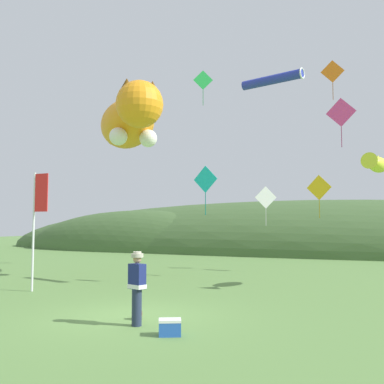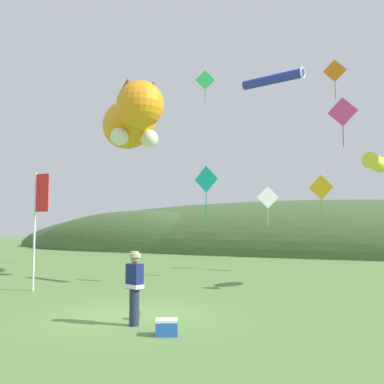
{
  "view_description": "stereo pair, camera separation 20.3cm",
  "coord_description": "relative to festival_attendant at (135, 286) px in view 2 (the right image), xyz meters",
  "views": [
    {
      "loc": [
        5.91,
        -9.92,
        2.45
      ],
      "look_at": [
        0.0,
        4.0,
        3.58
      ],
      "focal_mm": 40.0,
      "sensor_mm": 36.0,
      "label": 1
    },
    {
      "loc": [
        6.1,
        -9.83,
        2.45
      ],
      "look_at": [
        0.0,
        4.0,
        3.58
      ],
      "focal_mm": 40.0,
      "sensor_mm": 36.0,
      "label": 2
    }
  ],
  "objects": [
    {
      "name": "ground_plane",
      "position": [
        -0.59,
        0.8,
        -0.95
      ],
      "size": [
        120.0,
        120.0,
        0.0
      ],
      "primitive_type": "plane",
      "color": "#5B8442"
    },
    {
      "name": "distant_hill_ridge",
      "position": [
        -2.51,
        28.32,
        -0.95
      ],
      "size": [
        63.32,
        14.29,
        8.99
      ],
      "color": "#426033",
      "rests_on": "ground"
    },
    {
      "name": "festival_attendant",
      "position": [
        0.0,
        0.0,
        0.0
      ],
      "size": [
        0.48,
        0.38,
        1.77
      ],
      "color": "#232D47",
      "rests_on": "ground"
    },
    {
      "name": "kite_spool",
      "position": [
        -0.33,
        0.62,
        -0.82
      ],
      "size": [
        0.12,
        0.26,
        0.26
      ],
      "color": "olive",
      "rests_on": "ground"
    },
    {
      "name": "picnic_cooler",
      "position": [
        1.13,
        -0.5,
        -0.77
      ],
      "size": [
        0.58,
        0.51,
        0.36
      ],
      "color": "blue",
      "rests_on": "ground"
    },
    {
      "name": "festival_banner_pole",
      "position": [
        -6.05,
        3.1,
        1.89
      ],
      "size": [
        0.66,
        0.08,
        4.34
      ],
      "color": "silver",
      "rests_on": "ground"
    },
    {
      "name": "kite_giant_cat",
      "position": [
        -4.93,
        7.63,
        6.2
      ],
      "size": [
        6.22,
        6.77,
        2.59
      ],
      "color": "orange"
    },
    {
      "name": "kite_fish_windsock",
      "position": [
        5.48,
        8.1,
        3.72
      ],
      "size": [
        1.07,
        2.26,
        0.67
      ],
      "color": "yellow"
    },
    {
      "name": "kite_tube_streamer",
      "position": [
        1.86,
        7.06,
        7.09
      ],
      "size": [
        2.53,
        0.96,
        0.44
      ],
      "color": "#2633A5"
    },
    {
      "name": "kite_diamond_white",
      "position": [
        0.07,
        13.3,
        2.88
      ],
      "size": [
        1.03,
        0.62,
        2.09
      ],
      "color": "white"
    },
    {
      "name": "kite_diamond_pink",
      "position": [
        4.15,
        10.26,
        6.33
      ],
      "size": [
        1.28,
        0.12,
        2.18
      ],
      "color": "#E53F8C"
    },
    {
      "name": "kite_diamond_orange",
      "position": [
        3.58,
        13.67,
        9.38
      ],
      "size": [
        1.19,
        0.17,
        2.09
      ],
      "color": "orange"
    },
    {
      "name": "kite_diamond_gold",
      "position": [
        2.84,
        13.1,
        3.3
      ],
      "size": [
        1.25,
        0.3,
        2.18
      ],
      "color": "yellow"
    },
    {
      "name": "kite_diamond_teal",
      "position": [
        -0.94,
        7.02,
        3.28
      ],
      "size": [
        1.1,
        0.21,
        2.02
      ],
      "color": "#19BFBF"
    },
    {
      "name": "kite_diamond_green",
      "position": [
        -3.31,
        12.79,
        9.57
      ],
      "size": [
        1.02,
        0.48,
        2.01
      ],
      "color": "green"
    }
  ]
}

